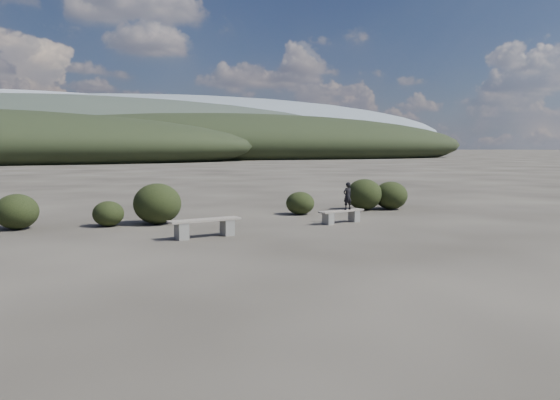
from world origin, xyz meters
name	(u,v)px	position (x,y,z in m)	size (l,w,h in m)	color
ground	(381,268)	(0.00, 0.00, 0.00)	(1200.00, 1200.00, 0.00)	#28241F
bench_left	(205,226)	(-2.30, 5.06, 0.31)	(2.05, 0.72, 0.50)	slate
bench_right	(341,215)	(2.50, 6.10, 0.25)	(1.71, 0.70, 0.42)	slate
seated_person	(348,196)	(2.76, 6.16, 0.87)	(0.33, 0.21, 0.89)	black
shrub_a	(108,214)	(-4.49, 8.29, 0.39)	(0.96, 0.96, 0.78)	black
shrub_b	(157,204)	(-2.99, 8.24, 0.65)	(1.52, 1.52, 1.30)	black
shrub_c	(300,203)	(2.25, 8.70, 0.41)	(1.04, 1.04, 0.83)	black
shrub_d	(364,194)	(5.21, 9.10, 0.61)	(1.38, 1.38, 1.21)	black
shrub_e	(391,195)	(6.29, 8.88, 0.55)	(1.32, 1.32, 1.10)	black
shrub_f	(17,212)	(-7.06, 8.70, 0.53)	(1.25, 1.25, 1.06)	black
mountain_ridges	(46,133)	(-7.48, 339.06, 10.84)	(500.00, 400.00, 56.00)	black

